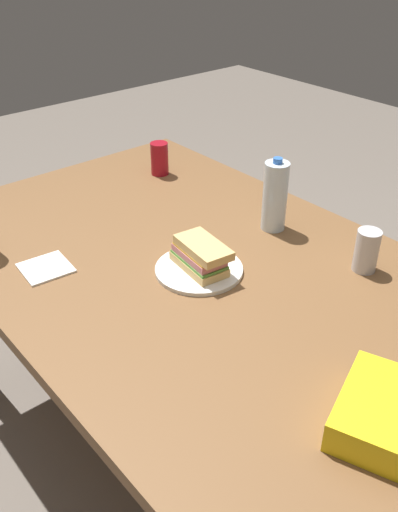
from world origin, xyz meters
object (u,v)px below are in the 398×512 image
(chip_bag, at_px, (379,412))
(soda_can_silver, at_px, (367,251))
(dining_table, at_px, (202,291))
(water_bottle_tall, at_px, (275,196))
(soda_can_red, at_px, (160,159))
(sandwich, at_px, (200,256))
(paper_plate, at_px, (199,269))

(chip_bag, relative_size, soda_can_silver, 1.89)
(chip_bag, bearing_deg, dining_table, -119.88)
(dining_table, xyz_separation_m, water_bottle_tall, (-0.03, 0.32, 0.19))
(soda_can_red, bearing_deg, soda_can_silver, 2.49)
(soda_can_red, xyz_separation_m, chip_bag, (1.24, -0.40, -0.03))
(sandwich, xyz_separation_m, chip_bag, (0.63, -0.09, -0.02))
(water_bottle_tall, bearing_deg, chip_bag, -31.92)
(paper_plate, bearing_deg, water_bottle_tall, 96.72)
(dining_table, relative_size, chip_bag, 7.68)
(paper_plate, xyz_separation_m, soda_can_silver, (0.29, 0.36, 0.06))
(dining_table, xyz_separation_m, soda_can_red, (-0.60, 0.30, 0.14))
(soda_can_red, xyz_separation_m, water_bottle_tall, (0.57, 0.02, 0.05))
(water_bottle_tall, bearing_deg, soda_can_silver, 3.41)
(soda_can_red, distance_m, soda_can_silver, 0.90)
(dining_table, height_order, water_bottle_tall, water_bottle_tall)
(soda_can_red, bearing_deg, water_bottle_tall, 1.95)
(soda_can_red, distance_m, water_bottle_tall, 0.57)
(sandwich, height_order, soda_can_red, soda_can_red)
(paper_plate, bearing_deg, sandwich, 19.46)
(paper_plate, distance_m, water_bottle_tall, 0.36)
(sandwich, relative_size, soda_can_silver, 1.58)
(sandwich, bearing_deg, soda_can_silver, 51.31)
(dining_table, xyz_separation_m, chip_bag, (0.65, -0.10, 0.12))
(water_bottle_tall, bearing_deg, soda_can_red, -178.05)
(water_bottle_tall, xyz_separation_m, soda_can_silver, (0.33, 0.02, -0.05))
(soda_can_red, bearing_deg, dining_table, -26.59)
(sandwich, relative_size, chip_bag, 0.84)
(sandwich, distance_m, soda_can_silver, 0.46)
(sandwich, xyz_separation_m, water_bottle_tall, (-0.04, 0.34, 0.06))
(dining_table, xyz_separation_m, sandwich, (0.01, -0.02, 0.13))
(dining_table, xyz_separation_m, paper_plate, (0.01, -0.02, 0.09))
(sandwich, bearing_deg, chip_bag, -7.67)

